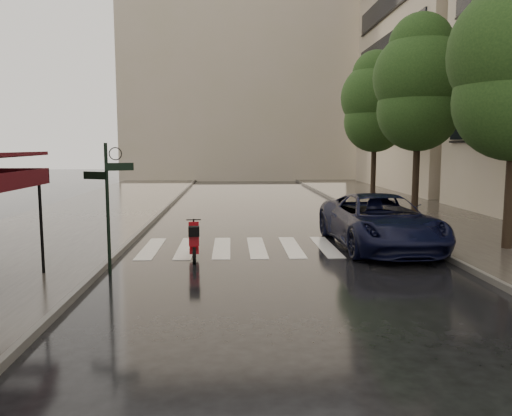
{
  "coord_description": "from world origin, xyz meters",
  "views": [
    {
      "loc": [
        1.68,
        -8.72,
        3.01
      ],
      "look_at": [
        2.34,
        4.35,
        1.4
      ],
      "focal_mm": 35.0,
      "sensor_mm": 36.0,
      "label": 1
    }
  ],
  "objects": [
    {
      "name": "curb_near",
      "position": [
        -1.45,
        12.0,
        0.07
      ],
      "size": [
        0.12,
        60.0,
        0.16
      ],
      "primitive_type": "cube",
      "color": "#595651",
      "rests_on": "ground"
    },
    {
      "name": "sidewalk_far",
      "position": [
        10.25,
        12.0,
        0.06
      ],
      "size": [
        5.5,
        60.0,
        0.12
      ],
      "primitive_type": "cube",
      "color": "#38332D",
      "rests_on": "ground"
    },
    {
      "name": "backdrop_building",
      "position": [
        3.0,
        38.0,
        10.0
      ],
      "size": [
        22.0,
        6.0,
        20.0
      ],
      "primitive_type": "cube",
      "color": "tan",
      "rests_on": "ground"
    },
    {
      "name": "tree_mid",
      "position": [
        9.5,
        12.0,
        5.59
      ],
      "size": [
        3.8,
        3.8,
        8.34
      ],
      "color": "black",
      "rests_on": "sidewalk_far"
    },
    {
      "name": "ground",
      "position": [
        0.0,
        0.0,
        0.0
      ],
      "size": [
        120.0,
        120.0,
        0.0
      ],
      "primitive_type": "plane",
      "color": "black",
      "rests_on": "ground"
    },
    {
      "name": "sidewalk_near",
      "position": [
        -4.5,
        12.0,
        0.06
      ],
      "size": [
        6.0,
        60.0,
        0.12
      ],
      "primitive_type": "cube",
      "color": "#38332D",
      "rests_on": "ground"
    },
    {
      "name": "tree_far",
      "position": [
        9.7,
        19.0,
        5.46
      ],
      "size": [
        3.8,
        3.8,
        8.16
      ],
      "color": "black",
      "rests_on": "sidewalk_far"
    },
    {
      "name": "crosswalk",
      "position": [
        2.98,
        6.0,
        0.01
      ],
      "size": [
        7.85,
        3.2,
        0.01
      ],
      "color": "silver",
      "rests_on": "ground"
    },
    {
      "name": "haussmann_far",
      "position": [
        16.5,
        26.0,
        9.25
      ],
      "size": [
        8.0,
        16.0,
        18.5
      ],
      "primitive_type": "cube",
      "color": "tan",
      "rests_on": "ground"
    },
    {
      "name": "parked_car",
      "position": [
        6.13,
        5.85,
        0.8
      ],
      "size": [
        2.84,
        5.81,
        1.59
      ],
      "primitive_type": "imported",
      "rotation": [
        0.0,
        0.0,
        0.03
      ],
      "color": "black",
      "rests_on": "ground"
    },
    {
      "name": "signpost",
      "position": [
        -1.19,
        3.0,
        1.83
      ],
      "size": [
        1.17,
        0.29,
        3.1
      ],
      "color": "black",
      "rests_on": "ground"
    },
    {
      "name": "curb_far",
      "position": [
        7.45,
        12.0,
        0.07
      ],
      "size": [
        0.12,
        60.0,
        0.16
      ],
      "primitive_type": "cube",
      "color": "#595651",
      "rests_on": "ground"
    },
    {
      "name": "scooter",
      "position": [
        0.68,
        4.53,
        0.47
      ],
      "size": [
        0.44,
        1.53,
        1.0
      ],
      "rotation": [
        0.0,
        0.0,
        0.08
      ],
      "color": "black",
      "rests_on": "ground"
    }
  ]
}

